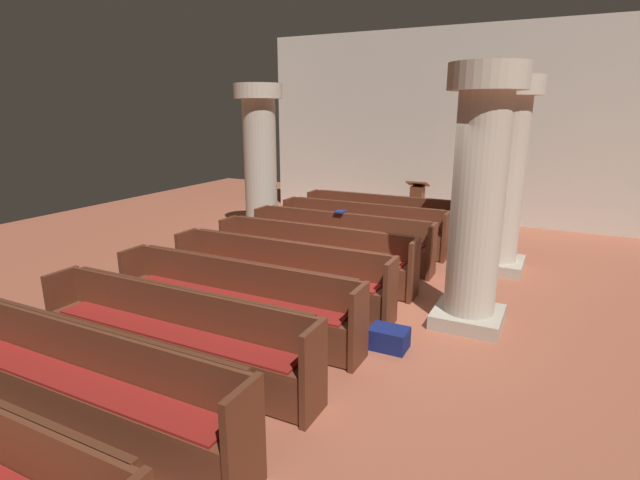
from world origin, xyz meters
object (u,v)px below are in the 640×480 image
at_px(pew_row_4, 279,272).
at_px(kneeler_box_navy, 389,338).
at_px(pillar_far_side, 260,158).
at_px(lectern, 417,208).
at_px(pew_row_5, 234,297).
at_px(pew_row_1, 363,225).
at_px(pew_row_0, 381,215).
at_px(pew_row_2, 341,238).
at_px(hymn_book, 341,212).
at_px(pillar_aisle_rear, 478,196).
at_px(pillar_aisle_side, 503,173).
at_px(pew_row_7, 84,381).
at_px(pew_row_3, 313,253).
at_px(pew_row_6, 173,331).

xyz_separation_m(pew_row_4, kneeler_box_navy, (1.79, -0.56, -0.35)).
relative_size(pillar_far_side, lectern, 2.92).
bearing_deg(pew_row_5, pew_row_4, 90.00).
relative_size(pew_row_5, pillar_far_side, 1.04).
relative_size(pew_row_1, kneeler_box_navy, 7.63).
bearing_deg(pew_row_0, pew_row_2, -90.00).
xyz_separation_m(pew_row_0, hymn_book, (-0.09, -1.88, 0.42)).
bearing_deg(pew_row_5, kneeler_box_navy, 14.95).
xyz_separation_m(pew_row_1, pillar_aisle_rear, (2.48, -2.59, 1.17)).
height_order(pew_row_1, pillar_aisle_side, pillar_aisle_side).
xyz_separation_m(pew_row_5, pillar_aisle_side, (2.48, 4.05, 1.17)).
bearing_deg(pillar_aisle_side, pew_row_7, -112.07).
xyz_separation_m(pillar_aisle_side, lectern, (-2.05, 2.39, -1.20)).
bearing_deg(pillar_aisle_rear, lectern, 112.86).
xyz_separation_m(pew_row_0, pillar_aisle_rear, (2.48, -3.63, 1.17)).
bearing_deg(pew_row_3, lectern, 84.31).
xyz_separation_m(pew_row_0, pew_row_3, (0.00, -3.12, 0.00)).
relative_size(pew_row_4, pillar_aisle_rear, 1.04).
height_order(pew_row_0, pew_row_2, same).
xyz_separation_m(pew_row_3, pillar_aisle_side, (2.48, 1.97, 1.17)).
relative_size(lectern, hymn_book, 5.04).
bearing_deg(pew_row_6, hymn_book, 91.23).
distance_m(pew_row_5, pillar_aisle_side, 4.89).
xyz_separation_m(pew_row_0, pew_row_6, (0.00, -6.23, 0.00)).
distance_m(pew_row_0, pew_row_1, 1.04).
distance_m(pew_row_5, pew_row_6, 1.04).
bearing_deg(pew_row_6, pew_row_3, 90.00).
relative_size(pew_row_3, pillar_aisle_rear, 1.04).
relative_size(pew_row_4, pew_row_7, 1.00).
bearing_deg(pew_row_1, pew_row_2, -90.00).
distance_m(pew_row_6, pillar_aisle_side, 5.78).
distance_m(pew_row_7, kneeler_box_navy, 3.14).
height_order(pew_row_0, pew_row_1, same).
bearing_deg(pillar_aisle_rear, pillar_aisle_side, 90.00).
height_order(pew_row_7, lectern, lectern).
xyz_separation_m(pew_row_2, hymn_book, (-0.09, 0.19, 0.42)).
bearing_deg(pillar_aisle_rear, hymn_book, 145.95).
relative_size(pew_row_4, hymn_book, 15.36).
xyz_separation_m(pew_row_3, pew_row_4, (0.00, -1.04, 0.00)).
height_order(pew_row_4, pillar_aisle_rear, pillar_aisle_rear).
distance_m(pew_row_3, pew_row_6, 3.12).
xyz_separation_m(pew_row_2, pillar_far_side, (-2.43, 1.21, 1.17)).
xyz_separation_m(pew_row_1, pew_row_7, (0.00, -6.23, 0.00)).
distance_m(pew_row_4, kneeler_box_navy, 1.91).
xyz_separation_m(pew_row_5, lectern, (0.43, 6.43, -0.02)).
bearing_deg(pew_row_7, pew_row_5, 90.00).
xyz_separation_m(pew_row_3, pillar_far_side, (-2.43, 2.25, 1.17)).
relative_size(pew_row_6, lectern, 3.05).
bearing_deg(hymn_book, pew_row_5, -88.39).
distance_m(pew_row_0, lectern, 1.31).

